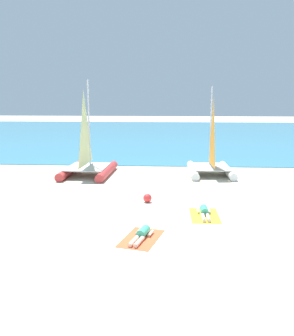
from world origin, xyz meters
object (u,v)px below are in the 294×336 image
Objects in this scene: beach_ball at (147,198)px; towel_right at (205,216)px; sailboat_red at (88,161)px; sunbather_left at (142,234)px; sunbather_right at (204,212)px; sailboat_white at (211,162)px; towel_left at (141,238)px.

towel_right is at bearing -36.27° from beach_ball.
sailboat_red is 14.52× the size of beach_ball.
beach_ball is (3.81, -5.39, -0.63)m from sailboat_red.
sunbather_left is 1.00× the size of sunbather_right.
sailboat_white is at bearing 7.40° from sailboat_red.
beach_ball is (-0.07, 4.16, 0.06)m from sunbather_left.
towel_left is at bearing -132.23° from sunbather_right.
beach_ball is at bearing -52.40° from sailboat_red.
sailboat_red is 2.90× the size of towel_left.
sailboat_white is at bearing 60.74° from beach_ball.
sailboat_red is at bearing 130.87° from towel_right.
beach_ball reaches higher than sunbather_right.
sunbather_right is 4.12× the size of beach_ball.
beach_ball is at bearing 143.73° from towel_right.
towel_right is 2.91m from beach_ball.
beach_ball is (-3.37, -6.02, -0.57)m from sailboat_white.
sailboat_red is 1.07× the size of sailboat_white.
sunbather_right is at bearing -46.51° from sailboat_red.
towel_right is at bearing -46.78° from sailboat_red.
sunbather_right is at bearing 90.49° from towel_right.
towel_right is 0.14m from sunbather_right.
sailboat_white is 7.85m from towel_right.
sunbather_left is (3.87, -9.55, -0.69)m from sailboat_red.
sailboat_red reaches higher than towel_right.
towel_left is at bearing -132.49° from towel_right.
towel_left is 1.22× the size of sunbather_left.
towel_right is at bearing -90.00° from sunbather_right.
beach_ball is at bearing 144.31° from sunbather_right.
sunbather_left is (0.02, 0.06, 0.13)m from towel_left.
towel_right is at bearing 47.51° from towel_left.
sailboat_white reaches higher than towel_right.
sunbather_right is at bearing 62.29° from sunbather_left.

